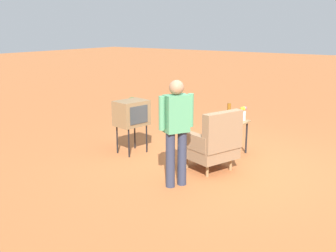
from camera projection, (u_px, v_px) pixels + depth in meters
name	position (u px, v px, depth m)	size (l,w,h in m)	color
ground_plane	(218.00, 165.00, 7.10)	(60.00, 60.00, 0.00)	#AD6033
armchair	(213.00, 143.00, 6.70)	(0.97, 0.98, 1.06)	#937047
side_table	(231.00, 126.00, 7.58)	(0.56, 0.56, 0.65)	black
tv_on_stand	(131.00, 113.00, 7.60)	(0.67, 0.55, 1.03)	black
person_standing	(176.00, 127.00, 5.96)	(0.51, 0.37, 1.64)	#2D3347
soda_can_red	(221.00, 119.00, 7.49)	(0.07, 0.07, 0.12)	red
bottle_short_clear	(230.00, 117.00, 7.42)	(0.06, 0.06, 0.20)	silver
bottle_tall_amber	(229.00, 111.00, 7.75)	(0.07, 0.07, 0.30)	brown
soda_can_blue	(235.00, 119.00, 7.45)	(0.07, 0.07, 0.12)	blue
flower_vase	(243.00, 113.00, 7.58)	(0.15, 0.10, 0.27)	silver
shrub_mid	(132.00, 101.00, 12.52)	(0.31, 0.31, 0.24)	#516B38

